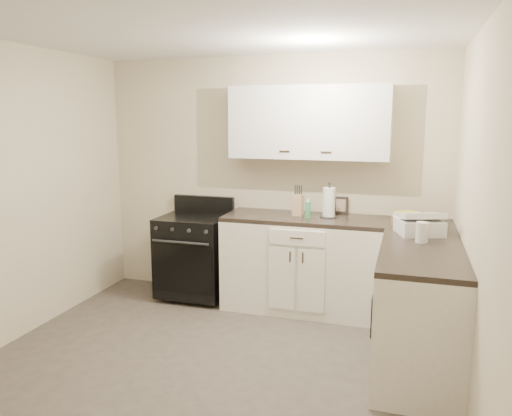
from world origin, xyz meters
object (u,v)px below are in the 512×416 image
(paper_towel, at_px, (329,202))
(countertop_grill, at_px, (419,227))
(stove, at_px, (194,255))
(knife_block, at_px, (298,205))
(wicker_basket, at_px, (407,220))

(paper_towel, xyz_separation_m, countertop_grill, (0.82, -0.48, -0.08))
(paper_towel, height_order, countertop_grill, paper_towel)
(stove, bearing_deg, countertop_grill, -10.49)
(knife_block, height_order, paper_towel, paper_towel)
(wicker_basket, relative_size, countertop_grill, 0.79)
(wicker_basket, bearing_deg, stove, 178.47)
(countertop_grill, bearing_deg, paper_towel, 131.19)
(paper_towel, distance_m, wicker_basket, 0.75)
(knife_block, xyz_separation_m, paper_towel, (0.30, 0.01, 0.04))
(knife_block, bearing_deg, wicker_basket, 0.24)
(stove, xyz_separation_m, countertop_grill, (2.22, -0.41, 0.54))
(stove, height_order, countertop_grill, countertop_grill)
(stove, bearing_deg, knife_block, 3.29)
(stove, relative_size, paper_towel, 2.89)
(knife_block, distance_m, wicker_basket, 1.04)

